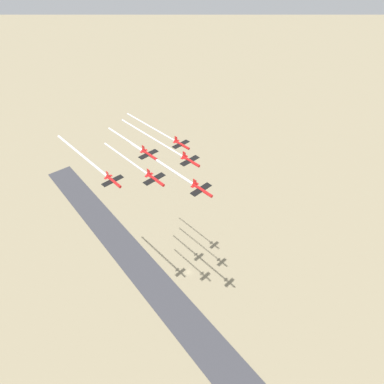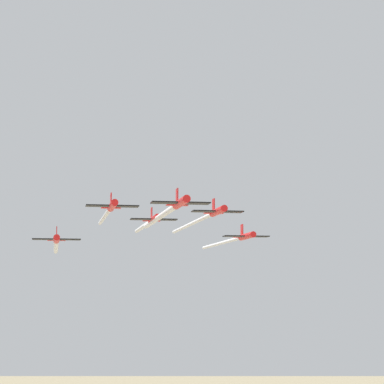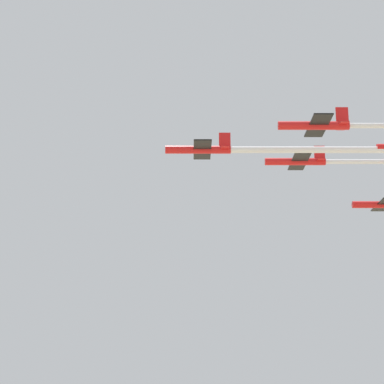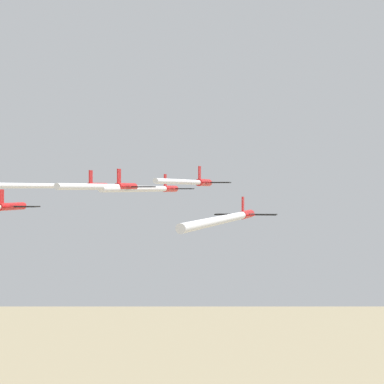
{
  "view_description": "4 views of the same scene",
  "coord_description": "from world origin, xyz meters",
  "px_view_note": "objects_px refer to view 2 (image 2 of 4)",
  "views": [
    {
      "loc": [
        -41.3,
        133.63,
        207.18
      ],
      "look_at": [
        -15.08,
        42.66,
        124.98
      ],
      "focal_mm": 28.0,
      "sensor_mm": 36.0,
      "label": 1
    },
    {
      "loc": [
        -114.35,
        124.11,
        116.35
      ],
      "look_at": [
        -25.27,
        48.26,
        131.47
      ],
      "focal_mm": 70.0,
      "sensor_mm": 36.0,
      "label": 2
    },
    {
      "loc": [
        -78.21,
        -51.5,
        92.94
      ],
      "look_at": [
        -17.14,
        54.0,
        125.55
      ],
      "focal_mm": 70.0,
      "sensor_mm": 36.0,
      "label": 3
    },
    {
      "loc": [
        153.24,
        -8.95,
        130.49
      ],
      "look_at": [
        -16.8,
        49.89,
        129.73
      ],
      "focal_mm": 85.0,
      "sensor_mm": 36.0,
      "label": 4
    }
  ],
  "objects_px": {
    "jet_0": "(181,202)",
    "jet_2": "(112,206)",
    "jet_3": "(246,236)",
    "jet_4": "(154,219)",
    "jet_5": "(57,239)",
    "jet_1": "(218,211)"
  },
  "relations": [
    {
      "from": "jet_2",
      "to": "jet_4",
      "type": "bearing_deg",
      "value": -120.47
    },
    {
      "from": "jet_0",
      "to": "jet_4",
      "type": "relative_size",
      "value": 1.0
    },
    {
      "from": "jet_3",
      "to": "jet_4",
      "type": "distance_m",
      "value": 20.2
    },
    {
      "from": "jet_0",
      "to": "jet_2",
      "type": "bearing_deg",
      "value": -59.53
    },
    {
      "from": "jet_4",
      "to": "jet_1",
      "type": "bearing_deg",
      "value": 120.47
    },
    {
      "from": "jet_0",
      "to": "jet_4",
      "type": "height_order",
      "value": "jet_4"
    },
    {
      "from": "jet_0",
      "to": "jet_4",
      "type": "xyz_separation_m",
      "value": [
        29.34,
        -16.93,
        0.33
      ]
    },
    {
      "from": "jet_3",
      "to": "jet_4",
      "type": "height_order",
      "value": "jet_4"
    },
    {
      "from": "jet_2",
      "to": "jet_3",
      "type": "xyz_separation_m",
      "value": [
        -0.27,
        -34.35,
        -4.09
      ]
    },
    {
      "from": "jet_2",
      "to": "jet_5",
      "type": "xyz_separation_m",
      "value": [
        19.65,
        0.16,
        -5.2
      ]
    },
    {
      "from": "jet_3",
      "to": "jet_0",
      "type": "bearing_deg",
      "value": 59.53
    },
    {
      "from": "jet_1",
      "to": "jet_5",
      "type": "height_order",
      "value": "jet_1"
    },
    {
      "from": "jet_4",
      "to": "jet_5",
      "type": "distance_m",
      "value": 20.41
    },
    {
      "from": "jet_1",
      "to": "jet_5",
      "type": "bearing_deg",
      "value": -29.54
    },
    {
      "from": "jet_2",
      "to": "jet_1",
      "type": "bearing_deg",
      "value": 180.0
    },
    {
      "from": "jet_5",
      "to": "jet_3",
      "type": "bearing_deg",
      "value": 180.0
    },
    {
      "from": "jet_1",
      "to": "jet_5",
      "type": "distance_m",
      "value": 34.65
    },
    {
      "from": "jet_2",
      "to": "jet_3",
      "type": "height_order",
      "value": "jet_2"
    },
    {
      "from": "jet_1",
      "to": "jet_5",
      "type": "relative_size",
      "value": 1.0
    },
    {
      "from": "jet_0",
      "to": "jet_3",
      "type": "bearing_deg",
      "value": -120.47
    },
    {
      "from": "jet_3",
      "to": "jet_5",
      "type": "relative_size",
      "value": 1.0
    },
    {
      "from": "jet_2",
      "to": "jet_3",
      "type": "relative_size",
      "value": 1.0
    }
  ]
}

